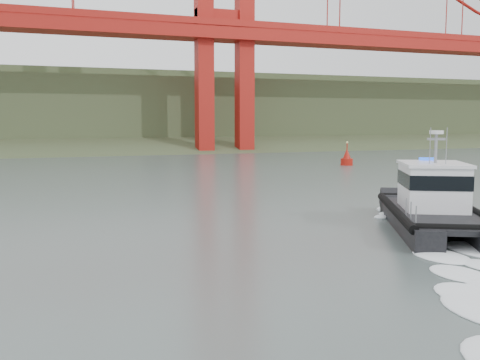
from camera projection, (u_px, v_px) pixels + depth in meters
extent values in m
plane|color=#4C5A56|center=(278.00, 253.00, 24.81)|extent=(400.00, 400.00, 0.00)
cube|color=#3C4F2D|center=(99.00, 150.00, 110.84)|extent=(500.00, 44.72, 16.25)
cube|color=#3C4F2D|center=(88.00, 121.00, 136.35)|extent=(500.00, 70.00, 18.00)
cube|color=#3C4F2D|center=(82.00, 104.00, 159.17)|extent=(500.00, 60.00, 16.00)
cube|color=#A11A13|center=(104.00, 28.00, 92.49)|extent=(260.00, 6.00, 2.20)
cube|color=black|center=(407.00, 221.00, 30.19)|extent=(6.64, 11.21, 1.30)
cube|color=black|center=(461.00, 222.00, 29.83)|extent=(6.64, 11.21, 1.30)
cube|color=black|center=(436.00, 214.00, 29.42)|extent=(8.50, 11.09, 0.27)
cube|color=white|center=(433.00, 187.00, 30.33)|extent=(4.65, 4.93, 2.48)
cube|color=black|center=(433.00, 180.00, 30.28)|extent=(4.74, 5.02, 0.81)
cube|color=white|center=(434.00, 164.00, 30.18)|extent=(4.94, 5.22, 0.17)
cylinder|color=gray|center=(436.00, 149.00, 29.76)|extent=(0.17, 0.17, 1.94)
cylinder|color=white|center=(436.00, 132.00, 29.66)|extent=(0.76, 0.76, 0.19)
cylinder|color=#A3140B|center=(347.00, 162.00, 73.19)|extent=(1.65, 1.65, 1.10)
cone|color=#A3140B|center=(347.00, 154.00, 73.06)|extent=(1.29, 1.29, 1.65)
cylinder|color=#A3140B|center=(347.00, 146.00, 72.94)|extent=(0.15, 0.15, 0.92)
sphere|color=#E5D87F|center=(347.00, 142.00, 72.88)|extent=(0.28, 0.28, 0.28)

